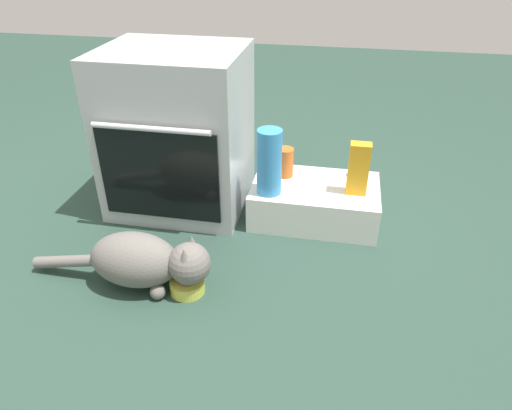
% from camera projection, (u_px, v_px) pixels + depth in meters
% --- Properties ---
extents(ground, '(8.00, 8.00, 0.00)m').
position_uv_depth(ground, '(165.00, 254.00, 2.01)').
color(ground, '#284238').
extents(oven, '(0.63, 0.58, 0.76)m').
position_uv_depth(oven, '(178.00, 132.00, 2.19)').
color(oven, '#B7BABF').
rests_on(oven, ground).
extents(pantry_cabinet, '(0.59, 0.38, 0.18)m').
position_uv_depth(pantry_cabinet, '(314.00, 201.00, 2.21)').
color(pantry_cabinet, white).
rests_on(pantry_cabinet, ground).
extents(food_bowl, '(0.13, 0.13, 0.08)m').
position_uv_depth(food_bowl, '(187.00, 285.00, 1.79)').
color(food_bowl, '#D1D14C').
rests_on(food_bowl, ground).
extents(cat, '(0.75, 0.22, 0.23)m').
position_uv_depth(cat, '(145.00, 261.00, 1.77)').
color(cat, slate).
rests_on(cat, ground).
extents(juice_carton, '(0.09, 0.06, 0.24)m').
position_uv_depth(juice_carton, '(358.00, 169.00, 2.04)').
color(juice_carton, orange).
rests_on(juice_carton, pantry_cabinet).
extents(water_bottle, '(0.11, 0.11, 0.30)m').
position_uv_depth(water_bottle, '(269.00, 162.00, 2.03)').
color(water_bottle, '#388CD1').
rests_on(water_bottle, pantry_cabinet).
extents(sauce_jar, '(0.08, 0.08, 0.14)m').
position_uv_depth(sauce_jar, '(285.00, 162.00, 2.21)').
color(sauce_jar, '#D16023').
rests_on(sauce_jar, pantry_cabinet).
extents(soda_can, '(0.07, 0.07, 0.12)m').
position_uv_depth(soda_can, '(363.00, 166.00, 2.20)').
color(soda_can, green).
rests_on(soda_can, pantry_cabinet).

